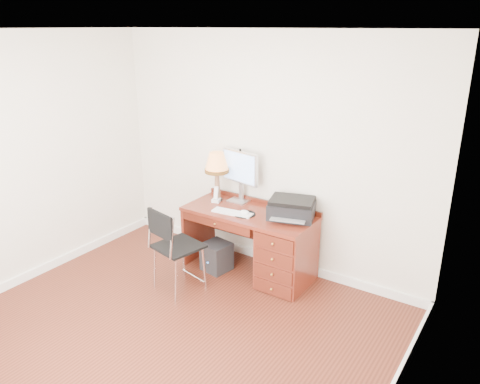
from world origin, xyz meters
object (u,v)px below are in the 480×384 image
Objects in this scene: phone at (216,197)px; equipment_box at (217,256)px; desk at (273,246)px; chair at (173,242)px; monitor at (240,170)px; leg_lamp at (217,166)px; printer at (292,208)px.

phone is 0.69m from equipment_box.
desk is 1.12m from chair.
monitor reaches higher than equipment_box.
monitor is 0.27m from leg_lamp.
desk is at bearing -9.41° from monitor.
monitor reaches higher than printer.
leg_lamp is 3.09× the size of phone.
chair reaches higher than desk.
desk is 4.44× the size of equipment_box.
desk is 0.97m from monitor.
phone is 0.20× the size of chair.
printer is (0.75, -0.11, -0.28)m from monitor.
chair is (-0.75, -0.81, 0.16)m from desk.
equipment_box is at bearing -176.23° from printer.
equipment_box is (0.16, -0.23, -0.64)m from phone.
leg_lamp is 0.38m from phone.
desk is 1.14m from leg_lamp.
monitor is 1.82× the size of equipment_box.
desk is 0.48m from printer.
monitor reaches higher than desk.
printer is 0.60× the size of chair.
phone is (-0.96, -0.07, -0.05)m from printer.
printer is at bearing 29.87° from equipment_box.
monitor is 1.04× the size of leg_lamp.
printer is 3.00× the size of phone.
desk is 0.72m from equipment_box.
chair is 2.82× the size of equipment_box.
desk reaches higher than equipment_box.
leg_lamp is 0.62× the size of chair.
printer is 1.10m from equipment_box.
leg_lamp reaches higher than desk.
monitor is 1.05m from equipment_box.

